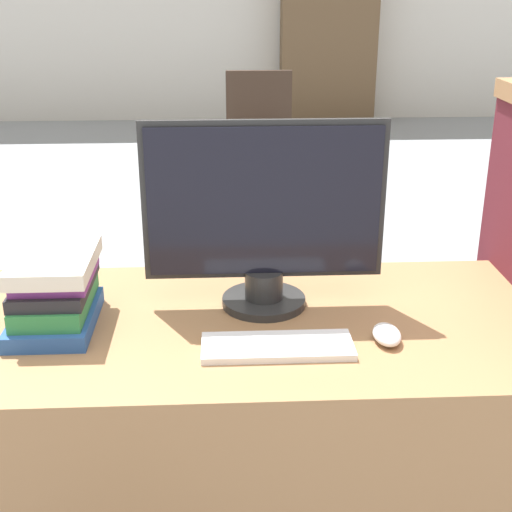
{
  "coord_description": "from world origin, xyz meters",
  "views": [
    {
      "loc": [
        -0.05,
        -1.17,
        1.54
      ],
      "look_at": [
        0.03,
        0.31,
        0.95
      ],
      "focal_mm": 50.0,
      "sensor_mm": 36.0,
      "label": 1
    }
  ],
  "objects_px": {
    "keyboard": "(277,346)",
    "book_stack": "(55,291)",
    "monitor": "(264,216)",
    "mouse": "(387,334)",
    "far_chair": "(260,138)"
  },
  "relations": [
    {
      "from": "far_chair",
      "to": "keyboard",
      "type": "bearing_deg",
      "value": -141.96
    },
    {
      "from": "monitor",
      "to": "keyboard",
      "type": "height_order",
      "value": "monitor"
    },
    {
      "from": "monitor",
      "to": "keyboard",
      "type": "relative_size",
      "value": 1.74
    },
    {
      "from": "monitor",
      "to": "book_stack",
      "type": "height_order",
      "value": "monitor"
    },
    {
      "from": "mouse",
      "to": "far_chair",
      "type": "relative_size",
      "value": 0.11
    },
    {
      "from": "monitor",
      "to": "book_stack",
      "type": "relative_size",
      "value": 2.01
    },
    {
      "from": "keyboard",
      "to": "book_stack",
      "type": "distance_m",
      "value": 0.54
    },
    {
      "from": "monitor",
      "to": "mouse",
      "type": "relative_size",
      "value": 5.78
    },
    {
      "from": "keyboard",
      "to": "book_stack",
      "type": "bearing_deg",
      "value": 163.22
    },
    {
      "from": "mouse",
      "to": "book_stack",
      "type": "height_order",
      "value": "book_stack"
    },
    {
      "from": "mouse",
      "to": "monitor",
      "type": "bearing_deg",
      "value": 141.95
    },
    {
      "from": "monitor",
      "to": "mouse",
      "type": "bearing_deg",
      "value": -38.05
    },
    {
      "from": "keyboard",
      "to": "mouse",
      "type": "distance_m",
      "value": 0.25
    },
    {
      "from": "monitor",
      "to": "keyboard",
      "type": "xyz_separation_m",
      "value": [
        0.02,
        -0.23,
        -0.22
      ]
    },
    {
      "from": "monitor",
      "to": "book_stack",
      "type": "bearing_deg",
      "value": -170.73
    }
  ]
}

